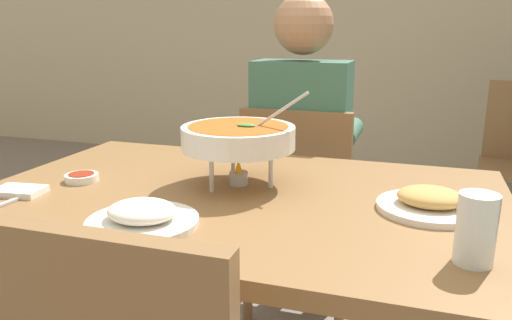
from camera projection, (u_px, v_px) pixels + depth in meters
The scene contains 10 objects.
dining_table_main at pixel (238, 234), 1.31m from camera, with size 1.33×0.86×0.78m.
chair_diner_main at pixel (300, 203), 2.01m from camera, with size 0.44×0.44×0.90m.
diner_main at pixel (303, 144), 1.98m from camera, with size 0.40×0.45×1.31m.
curry_bowl at pixel (238, 138), 1.32m from camera, with size 0.33×0.30×0.26m.
rice_plate at pixel (142, 217), 1.07m from camera, with size 0.24×0.24×0.06m.
appetizer_plate at pixel (430, 202), 1.15m from camera, with size 0.24×0.24×0.06m.
sauce_dish at pixel (82, 177), 1.38m from camera, with size 0.09×0.09×0.02m.
napkin_folded at pixel (19, 191), 1.27m from camera, with size 0.12×0.08×0.02m, color white.
spoon_utensil at pixel (14, 200), 1.22m from camera, with size 0.01×0.17×0.01m, color silver.
drink_glass at pixel (476, 233), 0.88m from camera, with size 0.07×0.07×0.13m.
Camera 1 is at (0.42, -1.15, 1.18)m, focal length 35.25 mm.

